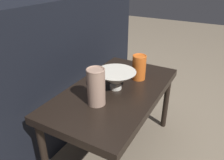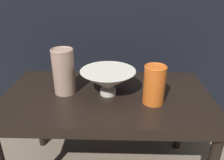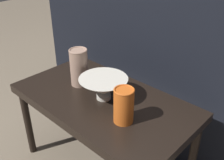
# 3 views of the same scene
# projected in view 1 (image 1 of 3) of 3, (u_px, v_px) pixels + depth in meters

# --- Properties ---
(ground_plane) EXTENTS (8.00, 8.00, 0.00)m
(ground_plane) POSITION_uv_depth(u_px,v_px,m) (115.00, 149.00, 1.36)
(ground_plane) COLOR #7F705B
(table) EXTENTS (0.82, 0.45, 0.43)m
(table) POSITION_uv_depth(u_px,v_px,m) (115.00, 96.00, 1.18)
(table) COLOR black
(table) RESTS_ON ground_plane
(couch_backdrop) EXTENTS (1.56, 0.50, 0.86)m
(couch_backdrop) POSITION_uv_depth(u_px,v_px,m) (41.00, 69.00, 1.40)
(couch_backdrop) COLOR black
(couch_backdrop) RESTS_ON ground_plane
(bowl) EXTENTS (0.21, 0.21, 0.10)m
(bowl) POSITION_uv_depth(u_px,v_px,m) (116.00, 79.00, 1.14)
(bowl) COLOR silver
(bowl) RESTS_ON table
(vase_textured_left) EXTENTS (0.09, 0.09, 0.18)m
(vase_textured_left) POSITION_uv_depth(u_px,v_px,m) (96.00, 86.00, 1.00)
(vase_textured_left) COLOR tan
(vase_textured_left) RESTS_ON table
(vase_colorful_right) EXTENTS (0.08, 0.08, 0.14)m
(vase_colorful_right) POSITION_uv_depth(u_px,v_px,m) (139.00, 67.00, 1.24)
(vase_colorful_right) COLOR orange
(vase_colorful_right) RESTS_ON table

